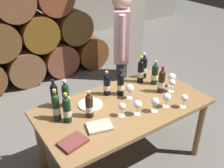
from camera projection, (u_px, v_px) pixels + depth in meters
The scene contains 27 objects.
ground_plane at pixel (122, 160), 2.99m from camera, with size 14.00×14.00×0.00m, color #66635E.
barrel_stack at pixel (34, 36), 4.50m from camera, with size 2.49×0.90×1.69m.
stone_pillar at pixel (131, 3), 4.12m from camera, with size 0.32×0.32×2.60m, color gray.
dining_table at pixel (123, 113), 2.65m from camera, with size 1.70×0.90×0.76m.
wine_bottle_0 at pixel (162, 81), 2.77m from camera, with size 0.07×0.07×0.31m.
wine_bottle_1 at pixel (155, 74), 2.93m from camera, with size 0.07×0.07×0.28m.
wine_bottle_2 at pixel (107, 85), 2.73m from camera, with size 0.07×0.07×0.28m.
wine_bottle_3 at pixel (66, 95), 2.54m from camera, with size 0.07×0.07×0.29m.
wine_bottle_4 at pixel (144, 67), 3.06m from camera, with size 0.07×0.07×0.31m.
wine_bottle_5 at pixel (67, 110), 2.32m from camera, with size 0.07×0.07×0.30m.
wine_bottle_6 at pixel (141, 71), 2.96m from camera, with size 0.07×0.07×0.32m.
wine_bottle_7 at pixel (56, 107), 2.35m from camera, with size 0.07×0.07×0.32m.
wine_bottle_8 at pixel (54, 95), 2.52m from camera, with size 0.07×0.07×0.31m.
wine_bottle_9 at pixel (89, 106), 2.39m from camera, with size 0.07×0.07×0.28m.
wine_bottle_10 at pixel (121, 84), 2.72m from camera, with size 0.07×0.07×0.30m.
wine_glass_0 at pixel (138, 105), 2.42m from camera, with size 0.08×0.08×0.16m.
wine_glass_1 at pixel (122, 107), 2.40m from camera, with size 0.07×0.07×0.14m.
wine_glass_2 at pixel (155, 102), 2.46m from camera, with size 0.08×0.08×0.15m.
wine_glass_3 at pixel (167, 97), 2.53m from camera, with size 0.08×0.08×0.16m.
wine_glass_4 at pixel (184, 98), 2.53m from camera, with size 0.07×0.07×0.15m.
wine_glass_5 at pixel (130, 89), 2.67m from camera, with size 0.09×0.09×0.16m.
wine_glass_6 at pixel (172, 77), 2.88m from camera, with size 0.09×0.09×0.16m.
wine_glass_7 at pixel (172, 83), 2.78m from camera, with size 0.07×0.07×0.15m.
tasting_notebook at pixel (99, 126), 2.30m from camera, with size 0.22×0.16×0.03m, color #B2A893.
leather_ledger at pixel (73, 142), 2.13m from camera, with size 0.22×0.16×0.03m, color brown.
serving_plate at pixel (90, 104), 2.61m from camera, with size 0.24×0.24×0.01m, color white.
sommelier_presenting at pixel (121, 45), 3.25m from camera, with size 0.33×0.42×1.72m.
Camera 1 is at (-1.30, -1.73, 2.24)m, focal length 41.97 mm.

